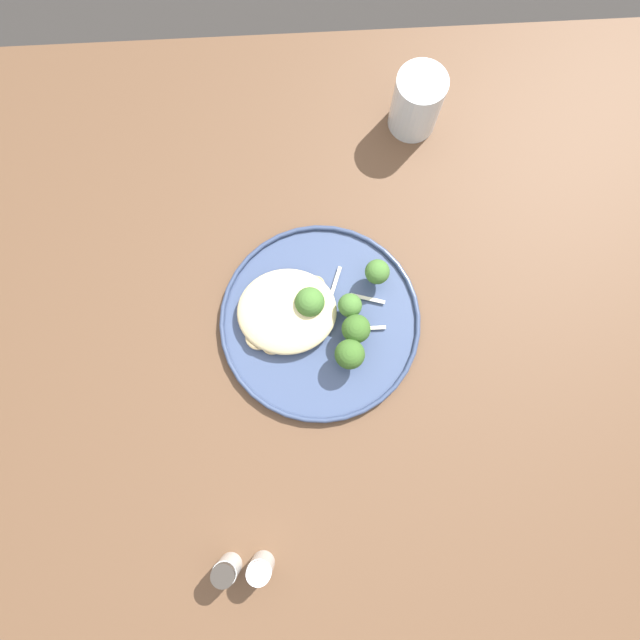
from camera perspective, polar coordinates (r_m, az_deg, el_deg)
The scene contains 19 objects.
ground at distance 1.57m, azimuth 1.82°, elevation -5.98°, with size 6.00×6.00×0.00m, color #2D2B28.
wooden_dining_table at distance 0.92m, azimuth 3.10°, elevation -2.30°, with size 1.40×1.00×0.74m.
dinner_plate at distance 0.83m, azimuth -0.00°, elevation -0.15°, with size 0.29×0.29×0.02m.
noodle_bed at distance 0.82m, azimuth -3.29°, elevation 0.86°, with size 0.14×0.13×0.03m.
seared_scallop_center_golden at distance 0.83m, azimuth -0.42°, elevation 3.46°, with size 0.03×0.03×0.01m.
seared_scallop_rear_pale at distance 0.82m, azimuth -6.12°, elevation -1.79°, with size 0.04×0.04×0.01m.
seared_scallop_large_seared at distance 0.82m, azimuth -3.82°, elevation 0.54°, with size 0.03×0.03×0.02m.
seared_scallop_left_edge at distance 0.82m, azimuth -4.79°, elevation -2.38°, with size 0.03×0.03×0.01m.
broccoli_floret_tall_stalk at distance 0.80m, azimuth 2.97°, elevation 1.41°, with size 0.03×0.03×0.05m.
broccoli_floret_beside_noodles at distance 0.79m, azimuth 3.62°, elevation -1.08°, with size 0.04×0.04×0.06m.
broccoli_floret_split_head at distance 0.80m, azimuth -1.02°, elevation 1.77°, with size 0.04×0.04×0.05m.
broccoli_floret_near_rim at distance 0.78m, azimuth 2.95°, elevation -3.42°, with size 0.04×0.04×0.06m.
broccoli_floret_left_leaning at distance 0.82m, azimuth 5.67°, elevation 4.73°, with size 0.04×0.04×0.05m.
onion_sliver_pale_crescent at distance 0.84m, azimuth 1.51°, elevation 3.72°, with size 0.05×0.01×0.00m, color silver.
onion_sliver_curled_piece at distance 0.84m, azimuth 4.71°, elevation 2.13°, with size 0.05×0.01×0.00m, color silver.
onion_sliver_long_sliver at distance 0.83m, azimuth 4.65°, elevation -0.81°, with size 0.05×0.01×0.00m, color silver.
water_glass at distance 0.93m, azimuth 9.47°, elevation 20.20°, with size 0.07×0.07×0.11m.
salt_shaker at distance 0.82m, azimuth -5.89°, elevation -23.23°, with size 0.03×0.03×0.07m.
pepper_shaker at distance 0.82m, azimuth -9.21°, elevation -23.23°, with size 0.03×0.03×0.07m.
Camera 1 is at (0.06, 0.14, 1.57)m, focal length 32.37 mm.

